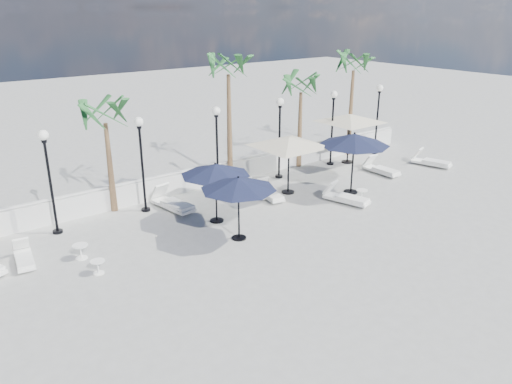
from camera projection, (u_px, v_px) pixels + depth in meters
ground at (321, 244)px, 17.35m from camera, size 100.00×100.00×0.00m
balustrade at (206, 177)px, 22.79m from camera, size 26.00×0.30×1.01m
lamppost_1 at (48, 168)px, 17.37m from camera, size 0.36×0.36×3.84m
lamppost_2 at (141, 151)px, 19.36m from camera, size 0.36×0.36×3.84m
lamppost_3 at (217, 138)px, 21.34m from camera, size 0.36×0.36×3.84m
lamppost_4 at (280, 127)px, 23.32m from camera, size 0.36×0.36×3.84m
lamppost_5 at (333, 117)px, 25.31m from camera, size 0.36×0.36×3.84m
lamppost_6 at (378, 109)px, 27.29m from camera, size 0.36×0.36×3.84m
palm_1 at (105, 119)px, 18.95m from camera, size 2.60×2.60×4.70m
palm_2 at (228, 72)px, 21.70m from camera, size 2.60×2.60×6.10m
palm_3 at (301, 89)px, 24.55m from camera, size 2.60×2.60×4.90m
palm_4 at (354, 68)px, 26.37m from camera, size 2.60×2.60×5.70m
lounger_2 at (24, 258)px, 15.99m from camera, size 0.74×1.68×0.61m
lounger_3 at (173, 203)px, 20.29m from camera, size 1.03×2.26×0.81m
lounger_4 at (269, 193)px, 21.49m from camera, size 0.90×1.90×0.68m
lounger_5 at (346, 197)px, 20.94m from camera, size 1.16×2.08×0.74m
lounger_6 at (255, 191)px, 21.78m from camera, size 0.63×1.67×0.61m
lounger_7 at (381, 169)px, 24.61m from camera, size 0.67×1.97×0.74m
lounger_8 at (431, 161)px, 25.85m from camera, size 1.16×2.10×0.75m
side_table_0 at (81, 250)px, 16.28m from camera, size 0.50×0.50×0.49m
side_table_1 at (98, 266)px, 15.37m from camera, size 0.45×0.45×0.44m
side_table_2 at (362, 194)px, 21.21m from camera, size 0.48×0.48×0.47m
parasol_navy_left at (238, 184)px, 17.06m from camera, size 2.66×2.66×2.35m
parasol_navy_mid at (215, 170)px, 18.51m from camera, size 2.64×2.64×2.36m
parasol_navy_right at (354, 140)px, 21.36m from camera, size 3.07×3.07×2.75m
parasol_cream_sq_a at (289, 138)px, 21.31m from camera, size 5.52×5.52×2.71m
parasol_cream_sq_b at (350, 114)px, 25.59m from camera, size 5.58×5.58×2.80m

